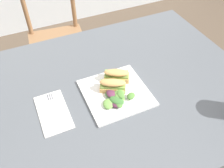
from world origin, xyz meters
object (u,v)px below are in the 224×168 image
object	(u,v)px
chair_wooden_far	(57,39)
fork_on_napkin	(52,108)
dining_table	(121,104)
plate_lunch	(116,93)
sandwich_half_front	(113,85)
sandwich_half_back	(117,75)

from	to	relation	value
chair_wooden_far	fork_on_napkin	size ratio (longest dim) A/B	4.68
dining_table	plate_lunch	xyz separation A→B (m)	(-0.04, -0.03, 0.13)
chair_wooden_far	sandwich_half_front	world-z (taller)	chair_wooden_far
plate_lunch	sandwich_half_front	distance (m)	0.04
plate_lunch	sandwich_half_back	world-z (taller)	sandwich_half_back
chair_wooden_far	plate_lunch	size ratio (longest dim) A/B	3.37
chair_wooden_far	fork_on_napkin	world-z (taller)	chair_wooden_far
plate_lunch	fork_on_napkin	bearing A→B (deg)	173.96
dining_table	plate_lunch	bearing A→B (deg)	-140.60
dining_table	sandwich_half_front	xyz separation A→B (m)	(-0.05, -0.02, 0.17)
sandwich_half_back	fork_on_napkin	xyz separation A→B (m)	(-0.29, -0.04, -0.03)
dining_table	chair_wooden_far	distance (m)	0.90
sandwich_half_front	sandwich_half_back	size ratio (longest dim) A/B	1.00
chair_wooden_far	sandwich_half_back	bearing A→B (deg)	-84.00
dining_table	chair_wooden_far	size ratio (longest dim) A/B	1.32
dining_table	chair_wooden_far	xyz separation A→B (m)	(-0.10, 0.87, -0.16)
sandwich_half_front	fork_on_napkin	size ratio (longest dim) A/B	0.62
sandwich_half_front	plate_lunch	bearing A→B (deg)	-65.86
sandwich_half_front	sandwich_half_back	distance (m)	0.06
fork_on_napkin	chair_wooden_far	bearing A→B (deg)	76.97
dining_table	sandwich_half_back	world-z (taller)	sandwich_half_back
dining_table	plate_lunch	size ratio (longest dim) A/B	4.44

